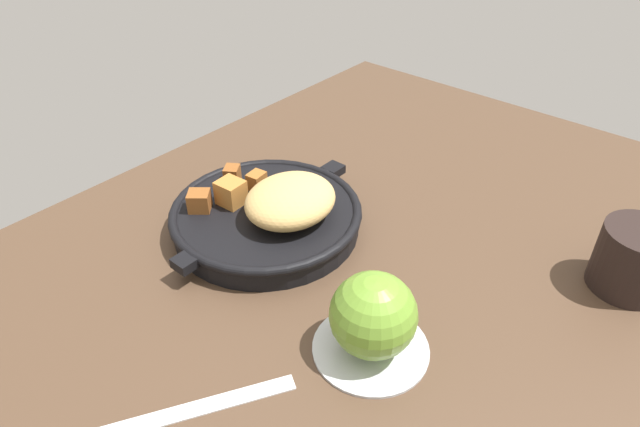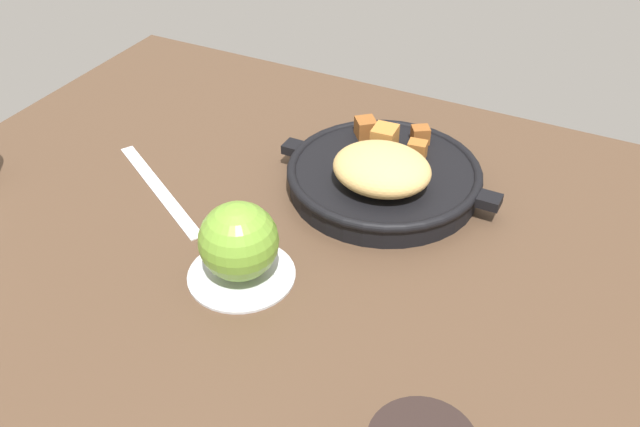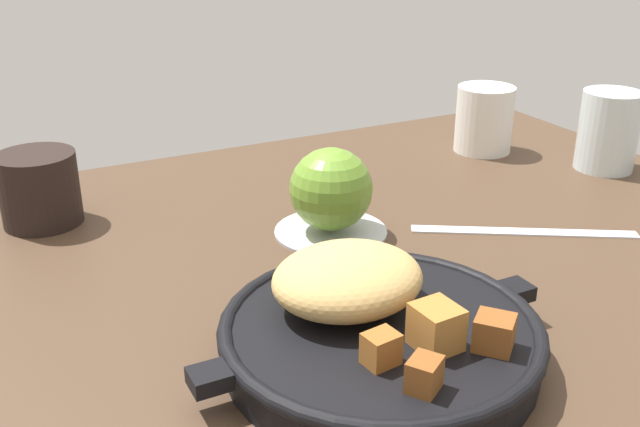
% 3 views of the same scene
% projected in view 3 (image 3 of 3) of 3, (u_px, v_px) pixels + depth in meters
% --- Properties ---
extents(ground_plane, '(1.10, 0.77, 0.02)m').
position_uv_depth(ground_plane, '(302.00, 295.00, 0.66)').
color(ground_plane, '#473323').
extents(cast_iron_skillet, '(0.28, 0.24, 0.08)m').
position_uv_depth(cast_iron_skillet, '(372.00, 327.00, 0.54)').
color(cast_iron_skillet, black).
rests_on(cast_iron_skillet, ground_plane).
extents(saucer_plate, '(0.11, 0.11, 0.01)m').
position_uv_depth(saucer_plate, '(331.00, 230.00, 0.75)').
color(saucer_plate, '#B7BABF').
rests_on(saucer_plate, ground_plane).
extents(red_apple, '(0.08, 0.08, 0.08)m').
position_uv_depth(red_apple, '(331.00, 189.00, 0.74)').
color(red_apple, olive).
rests_on(red_apple, saucer_plate).
extents(butter_knife, '(0.20, 0.13, 0.00)m').
position_uv_depth(butter_knife, '(524.00, 231.00, 0.75)').
color(butter_knife, silver).
rests_on(butter_knife, ground_plane).
extents(water_glass_tall, '(0.07, 0.07, 0.10)m').
position_uv_depth(water_glass_tall, '(608.00, 131.00, 0.91)').
color(water_glass_tall, silver).
rests_on(water_glass_tall, ground_plane).
extents(ceramic_mug_white, '(0.07, 0.07, 0.09)m').
position_uv_depth(ceramic_mug_white, '(484.00, 119.00, 0.98)').
color(ceramic_mug_white, silver).
rests_on(ceramic_mug_white, ground_plane).
extents(coffee_mug_dark, '(0.08, 0.08, 0.08)m').
position_uv_depth(coffee_mug_dark, '(39.00, 189.00, 0.76)').
color(coffee_mug_dark, black).
rests_on(coffee_mug_dark, ground_plane).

